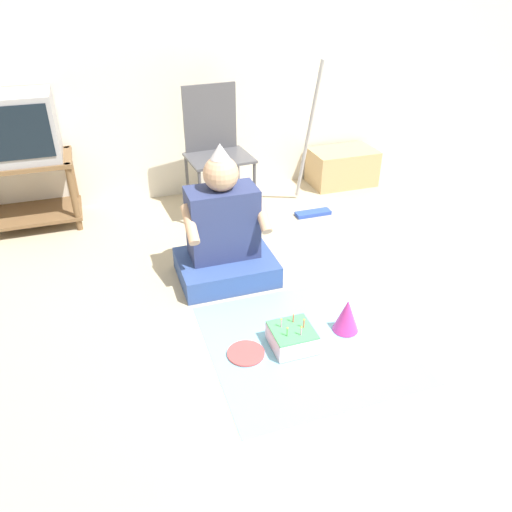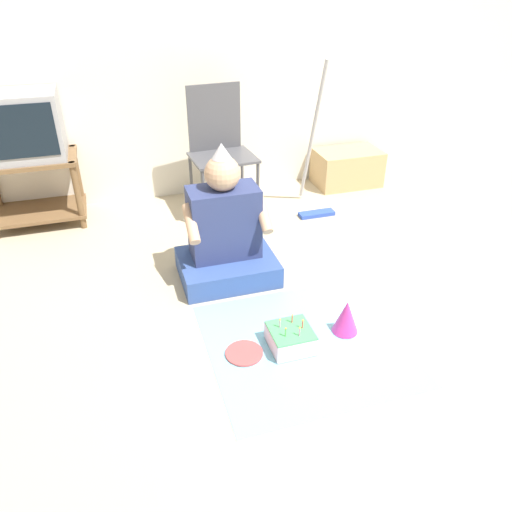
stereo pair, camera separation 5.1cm
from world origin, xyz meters
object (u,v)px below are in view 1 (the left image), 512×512
(tv, at_px, (14,128))
(folding_chair, at_px, (215,143))
(person_seated, at_px, (224,236))
(party_hat_blue, at_px, (347,315))
(dust_mop, at_px, (311,171))
(paper_plate, at_px, (246,353))
(birthday_cake, at_px, (292,337))
(cardboard_box_stack, at_px, (342,167))

(tv, xyz_separation_m, folding_chair, (1.35, -0.19, -0.18))
(folding_chair, height_order, person_seated, folding_chair)
(person_seated, relative_size, party_hat_blue, 4.49)
(party_hat_blue, bearing_deg, folding_chair, 99.35)
(tv, bearing_deg, dust_mop, -11.65)
(paper_plate, bearing_deg, dust_mop, 56.13)
(folding_chair, bearing_deg, birthday_cake, -91.62)
(person_seated, bearing_deg, tv, 135.86)
(cardboard_box_stack, xyz_separation_m, birthday_cake, (-1.23, -1.89, -0.09))
(birthday_cake, distance_m, party_hat_blue, 0.33)
(birthday_cake, bearing_deg, party_hat_blue, 5.20)
(folding_chair, bearing_deg, person_seated, -101.72)
(dust_mop, xyz_separation_m, paper_plate, (-0.98, -1.46, -0.32))
(birthday_cake, height_order, party_hat_blue, party_hat_blue)
(dust_mop, relative_size, paper_plate, 6.07)
(folding_chair, distance_m, person_seated, 0.99)
(dust_mop, distance_m, party_hat_blue, 1.51)
(tv, xyz_separation_m, dust_mop, (2.04, -0.42, -0.41))
(folding_chair, distance_m, cardboard_box_stack, 1.26)
(folding_chair, height_order, dust_mop, dust_mop)
(folding_chair, xyz_separation_m, cardboard_box_stack, (1.18, 0.19, -0.40))
(tv, height_order, party_hat_blue, tv)
(tv, xyz_separation_m, cardboard_box_stack, (2.53, 0.00, -0.59))
(tv, distance_m, dust_mop, 2.12)
(folding_chair, height_order, party_hat_blue, folding_chair)
(folding_chair, relative_size, person_seated, 1.12)
(person_seated, relative_size, birthday_cake, 3.92)
(birthday_cake, bearing_deg, paper_plate, 177.16)
(person_seated, bearing_deg, birthday_cake, -79.23)
(cardboard_box_stack, height_order, dust_mop, dust_mop)
(tv, relative_size, birthday_cake, 2.53)
(folding_chair, height_order, paper_plate, folding_chair)
(birthday_cake, relative_size, paper_plate, 1.14)
(folding_chair, distance_m, dust_mop, 0.75)
(folding_chair, relative_size, birthday_cake, 4.40)
(person_seated, distance_m, party_hat_blue, 0.89)
(person_seated, bearing_deg, paper_plate, -97.53)
(dust_mop, bearing_deg, cardboard_box_stack, 40.28)
(tv, distance_m, party_hat_blue, 2.55)
(cardboard_box_stack, relative_size, dust_mop, 0.48)
(party_hat_blue, height_order, paper_plate, party_hat_blue)
(person_seated, relative_size, paper_plate, 4.46)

